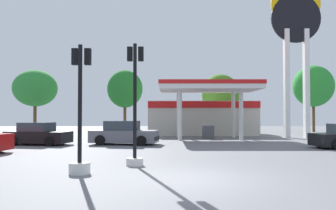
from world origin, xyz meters
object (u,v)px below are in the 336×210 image
Objects in this scene: tree_2 at (219,94)px; traffic_signal_1 at (78,131)px; traffic_signal_0 at (133,117)px; tree_3 at (311,86)px; car_3 at (36,135)px; tree_1 at (123,89)px; station_pole_sign at (294,35)px; tree_0 at (33,88)px; car_2 at (122,134)px.

traffic_signal_1 is at bearing -108.33° from tree_2.
tree_3 reaches higher than traffic_signal_0.
tree_2 is (8.98, 27.10, 2.78)m from traffic_signal_1.
traffic_signal_0 is (7.19, -8.85, 1.24)m from car_3.
car_3 is 15.92m from tree_1.
station_pole_sign is 11.83m from tree_2.
tree_2 is at bearing 4.39° from tree_0.
tree_0 is 0.91× the size of tree_3.
car_2 is 10.95m from traffic_signal_1.
car_3 is 0.58× the size of tree_3.
tree_0 is (-13.21, 23.67, 2.90)m from traffic_signal_0.
car_2 is at bearing -82.98° from tree_1.
traffic_signal_1 is 0.64× the size of tree_1.
tree_3 reaches higher than tree_0.
station_pole_sign is 20.94m from traffic_signal_0.
station_pole_sign reaches higher than tree_3.
traffic_signal_0 is at bearing -128.34° from station_pole_sign.
car_2 is at bearing -118.80° from tree_2.
traffic_signal_1 is 28.68m from tree_2.
tree_1 reaches higher than car_2.
tree_0 is at bearing -179.40° from tree_1.
tree_3 is at bearing -3.07° from tree_2.
tree_3 reaches higher than traffic_signal_1.
traffic_signal_0 is 0.71× the size of tree_0.
station_pole_sign is at bearing -120.33° from tree_3.
car_3 is 0.99× the size of traffic_signal_1.
station_pole_sign is 23.45m from traffic_signal_1.
tree_2 is at bearing 117.10° from station_pole_sign.
station_pole_sign is 1.83× the size of tree_3.
tree_1 is at bearing -172.18° from tree_2.
traffic_signal_0 is at bearing -81.83° from tree_1.
tree_3 is (19.32, 26.54, 3.66)m from traffic_signal_1.
car_3 is 0.64× the size of tree_0.
car_2 is at bearing 100.01° from traffic_signal_0.
tree_2 is at bearing 176.93° from tree_3.
traffic_signal_1 reaches higher than car_2.
tree_0 is (-25.48, 8.15, -3.96)m from station_pole_sign.
car_3 is 16.52m from tree_0.
tree_3 reaches higher than car_2.
traffic_signal_0 reaches higher than car_2.
station_pole_sign reaches higher than traffic_signal_1.
tree_2 is at bearing 71.67° from traffic_signal_1.
traffic_signal_0 is 2.55m from traffic_signal_1.
car_3 is at bearing -161.09° from station_pole_sign.
car_3 is 22.16m from tree_2.
tree_2 is (-4.98, 9.73, -4.52)m from station_pole_sign.
tree_0 is 20.57m from tree_2.
traffic_signal_1 is 0.59× the size of tree_3.
car_3 is at bearing -147.46° from tree_3.
car_3 is at bearing 129.07° from traffic_signal_0.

